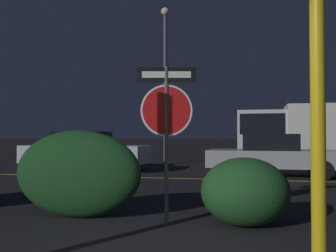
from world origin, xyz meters
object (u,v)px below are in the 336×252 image
Objects in this scene: stop_sign at (166,112)px; hedge_bush_2 at (245,192)px; passing_car_1 at (84,151)px; delivery_truck at (299,131)px; passing_car_2 at (274,155)px; street_lamp at (165,71)px; yellow_pole_right at (318,132)px; hedge_bush_1 at (78,174)px.

hedge_bush_2 is (1.17, 0.16, -1.20)m from stop_sign.
passing_car_1 is 0.86× the size of delivery_truck.
passing_car_2 is 0.62× the size of street_lamp.
stop_sign is 1.83× the size of hedge_bush_2.
delivery_truck is (8.45, 4.46, 0.79)m from passing_car_1.
yellow_pole_right is 14.71m from street_lamp.
delivery_truck reaches higher than hedge_bush_2.
hedge_bush_1 is 1.65× the size of hedge_bush_2.
hedge_bush_1 is 2.72m from hedge_bush_2.
hedge_bush_1 is 0.38× the size of delivery_truck.
hedge_bush_2 is at bearing 170.40° from delivery_truck.
stop_sign is 7.74m from passing_car_2.
passing_car_1 is at bearing 119.97° from delivery_truck.
passing_car_2 is at bearing 62.46° from hedge_bush_1.
street_lamp reaches higher than hedge_bush_1.
stop_sign is 2.96m from yellow_pole_right.
yellow_pole_right is 4.23m from hedge_bush_1.
delivery_truck is (2.52, 12.13, 1.01)m from hedge_bush_2.
delivery_truck is at bearing 7.98° from street_lamp.
street_lamp is (-2.36, 11.44, 2.65)m from stop_sign.
hedge_bush_1 is at bearing 25.88° from passing_car_1.
hedge_bush_1 is at bearing -85.85° from street_lamp.
street_lamp is (2.41, 3.61, 3.62)m from passing_car_1.
hedge_bush_1 is (-1.55, 0.22, -0.99)m from stop_sign.
delivery_truck is at bearing 120.74° from passing_car_1.
hedge_bush_2 is (-0.56, 2.53, -0.87)m from yellow_pole_right.
passing_car_2 is 7.12m from street_lamp.
hedge_bush_1 is at bearing 160.29° from stop_sign.
hedge_bush_2 is at bearing -72.64° from street_lamp.
hedge_bush_1 is 11.82m from street_lamp.
yellow_pole_right is 9.77m from passing_car_2.
yellow_pole_right is at bearing -77.51° from hedge_bush_2.
stop_sign is at bearing -13.77° from passing_car_2.
street_lamp is (-3.53, 11.28, 3.85)m from hedge_bush_2.
passing_car_2 is 5.22m from delivery_truck.
passing_car_1 is at bearing -91.15° from passing_car_2.
hedge_bush_2 is at bearing -3.84° from stop_sign.
delivery_truck is at bearing 66.55° from hedge_bush_1.
delivery_truck is (1.51, 4.93, 0.83)m from passing_car_2.
hedge_bush_1 is 0.48× the size of passing_car_2.
delivery_truck is at bearing 61.76° from stop_sign.
passing_car_1 is 5.65m from street_lamp.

